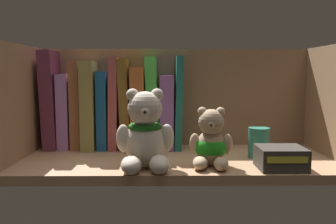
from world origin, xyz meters
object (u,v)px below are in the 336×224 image
at_px(teddy_bear_larger, 145,135).
at_px(pillar_candle, 259,143).
at_px(book_0, 53,100).
at_px(book_2, 79,105).
at_px(book_5, 115,103).
at_px(teddy_bear_smaller, 211,143).
at_px(book_8, 152,103).
at_px(book_4, 105,110).
at_px(book_6, 126,104).
at_px(book_3, 91,105).
at_px(book_9, 167,112).
at_px(book_10, 178,102).
at_px(book_7, 139,108).
at_px(small_product_box, 281,158).
at_px(book_1, 67,111).

bearing_deg(teddy_bear_larger, pillar_candle, 19.79).
height_order(book_0, pillar_candle, book_0).
relative_size(book_2, pillar_candle, 3.24).
relative_size(book_5, teddy_bear_smaller, 1.87).
relative_size(book_2, book_8, 0.96).
distance_m(book_4, book_5, 0.03).
bearing_deg(pillar_candle, book_6, 159.18).
bearing_deg(book_5, book_0, 180.00).
bearing_deg(book_8, book_2, 180.00).
relative_size(book_3, book_4, 1.13).
bearing_deg(book_0, book_6, 0.00).
relative_size(book_9, book_10, 0.80).
xyz_separation_m(book_6, book_10, (0.14, 0.00, 0.00)).
relative_size(book_8, teddy_bear_larger, 1.44).
bearing_deg(book_9, book_0, 180.00).
bearing_deg(teddy_bear_smaller, book_5, 138.80).
xyz_separation_m(book_6, pillar_candle, (0.31, -0.12, -0.08)).
bearing_deg(book_0, pillar_candle, -13.39).
bearing_deg(teddy_bear_larger, book_6, 106.05).
relative_size(book_4, book_7, 0.95).
distance_m(book_2, book_7, 0.16).
height_order(book_3, small_product_box, book_3).
height_order(book_3, book_10, book_10).
height_order(book_2, book_7, book_2).
bearing_deg(book_4, pillar_candle, -17.92).
distance_m(book_0, book_4, 0.14).
height_order(book_9, teddy_bear_smaller, book_9).
bearing_deg(teddy_bear_smaller, book_4, 142.13).
relative_size(book_6, book_7, 1.11).
height_order(book_2, book_9, book_2).
distance_m(teddy_bear_smaller, pillar_candle, 0.14).
bearing_deg(teddy_bear_smaller, book_9, 114.91).
relative_size(book_0, pillar_candle, 3.61).
bearing_deg(book_6, book_10, 0.00).
distance_m(book_3, teddy_bear_larger, 0.26).
distance_m(book_5, teddy_bear_larger, 0.23).
xyz_separation_m(book_1, book_2, (0.03, 0.00, 0.02)).
relative_size(book_3, book_6, 0.98).
bearing_deg(book_7, book_9, 0.00).
xyz_separation_m(book_1, teddy_bear_larger, (0.21, -0.21, -0.03)).
xyz_separation_m(book_3, teddy_bear_larger, (0.15, -0.21, -0.04)).
bearing_deg(book_2, book_3, 0.00).
height_order(book_2, book_3, same).
bearing_deg(book_1, book_7, 0.00).
bearing_deg(teddy_bear_larger, book_8, 87.83).
bearing_deg(book_1, teddy_bear_smaller, -29.26).
height_order(book_1, book_9, book_1).
relative_size(book_0, book_5, 1.08).
bearing_deg(book_9, book_10, 0.00).
height_order(book_5, book_10, book_10).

